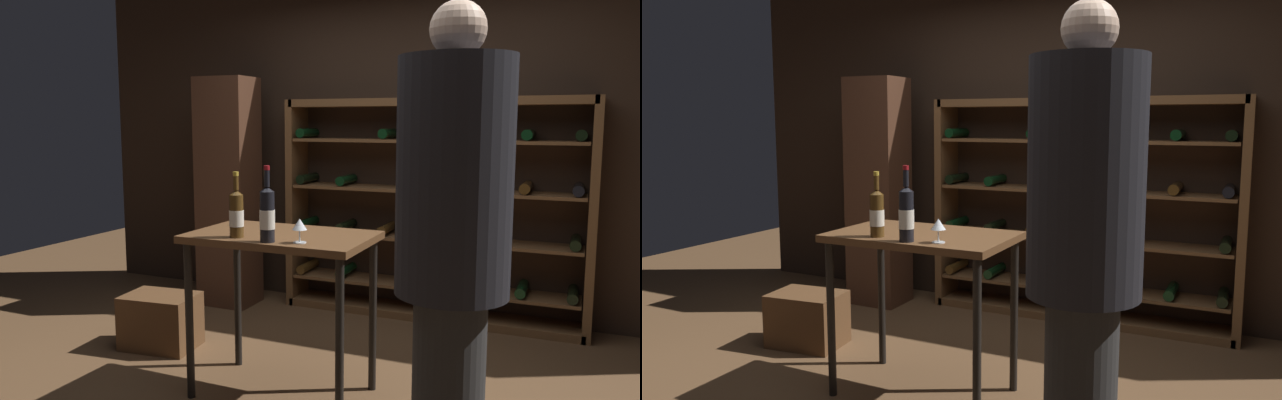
# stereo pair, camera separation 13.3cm
# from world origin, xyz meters

# --- Properties ---
(ground_plane) EXTENTS (9.62, 9.62, 0.00)m
(ground_plane) POSITION_xyz_m (0.00, 0.00, 0.00)
(ground_plane) COLOR brown
(back_wall) EXTENTS (5.95, 0.10, 2.74)m
(back_wall) POSITION_xyz_m (0.00, 1.81, 1.37)
(back_wall) COLOR #332319
(back_wall) RESTS_ON ground
(wine_rack) EXTENTS (2.34, 0.32, 1.70)m
(wine_rack) POSITION_xyz_m (0.18, 1.60, 0.85)
(wine_rack) COLOR brown
(wine_rack) RESTS_ON ground
(tasting_table) EXTENTS (0.99, 0.60, 0.92)m
(tasting_table) POSITION_xyz_m (-0.25, -0.05, 0.80)
(tasting_table) COLOR brown
(tasting_table) RESTS_ON ground
(person_guest_plum_blouse) EXTENTS (0.45, 0.45, 1.98)m
(person_guest_plum_blouse) POSITION_xyz_m (0.80, -0.62, 1.10)
(person_guest_plum_blouse) COLOR #2B2B2B
(person_guest_plum_blouse) RESTS_ON ground
(wine_crate) EXTENTS (0.51, 0.39, 0.37)m
(wine_crate) POSITION_xyz_m (-1.34, 0.24, 0.18)
(wine_crate) COLOR brown
(wine_crate) RESTS_ON ground
(display_cabinet) EXTENTS (0.44, 0.36, 1.89)m
(display_cabinet) POSITION_xyz_m (-1.45, 1.31, 0.94)
(display_cabinet) COLOR #4C2D1E
(display_cabinet) RESTS_ON ground
(wine_bottle_black_capsule) EXTENTS (0.08, 0.08, 0.39)m
(wine_bottle_black_capsule) POSITION_xyz_m (-0.21, -0.29, 1.06)
(wine_bottle_black_capsule) COLOR black
(wine_bottle_black_capsule) RESTS_ON tasting_table
(wine_bottle_red_label) EXTENTS (0.08, 0.08, 0.35)m
(wine_bottle_red_label) POSITION_xyz_m (-0.42, -0.25, 1.05)
(wine_bottle_red_label) COLOR #4C3314
(wine_bottle_red_label) RESTS_ON tasting_table
(wine_glass_stemmed_center) EXTENTS (0.08, 0.08, 0.12)m
(wine_glass_stemmed_center) POSITION_xyz_m (-0.05, -0.25, 1.01)
(wine_glass_stemmed_center) COLOR silver
(wine_glass_stemmed_center) RESTS_ON tasting_table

